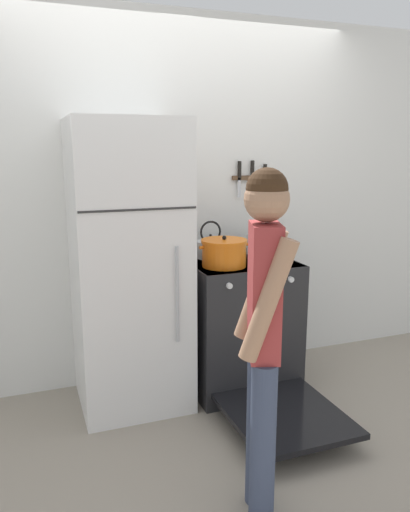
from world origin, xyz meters
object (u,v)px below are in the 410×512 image
object	(u,v)px
stove_range	(239,325)
person	(263,328)
dutch_oven_pot	(224,253)
utensil_jar	(253,244)
refrigerator	(129,267)
tea_kettle	(211,246)

from	to	relation	value
stove_range	person	size ratio (longest dim) A/B	0.89
dutch_oven_pot	person	size ratio (longest dim) A/B	0.21
stove_range	utensil_jar	world-z (taller)	utensil_jar
refrigerator	person	xyz separation A→B (m)	(0.31, -1.25, -0.01)
person	dutch_oven_pot	bearing A→B (deg)	5.35
utensil_jar	person	world-z (taller)	person
refrigerator	dutch_oven_pot	world-z (taller)	refrigerator
refrigerator	stove_range	size ratio (longest dim) A/B	1.30
tea_kettle	utensil_jar	bearing A→B (deg)	1.11
dutch_oven_pot	refrigerator	bearing A→B (deg)	165.71
person	tea_kettle	bearing A→B (deg)	7.54
utensil_jar	refrigerator	bearing A→B (deg)	-172.10
refrigerator	utensil_jar	size ratio (longest dim) A/B	7.67
stove_range	person	distance (m)	1.35
refrigerator	stove_range	xyz separation A→B (m)	(0.75, -0.05, -0.46)
refrigerator	person	bearing A→B (deg)	-75.82
refrigerator	dutch_oven_pot	xyz separation A→B (m)	(0.59, -0.15, 0.08)
tea_kettle	person	distance (m)	1.40
stove_range	utensil_jar	distance (m)	0.59
dutch_oven_pot	utensil_jar	distance (m)	0.44
refrigerator	dutch_oven_pot	distance (m)	0.61
stove_range	tea_kettle	bearing A→B (deg)	130.28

